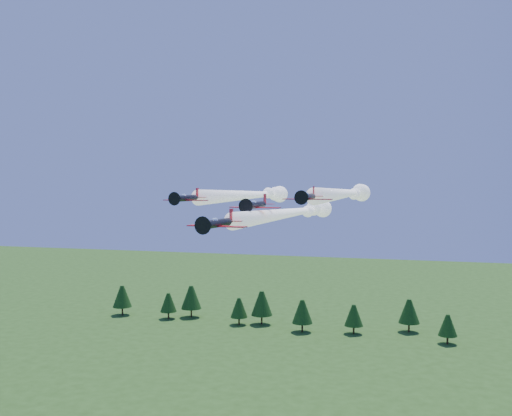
% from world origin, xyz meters
% --- Properties ---
extents(plane_lead, '(12.41, 54.64, 3.70)m').
position_xyz_m(plane_lead, '(3.07, 21.71, 44.20)').
color(plane_lead, black).
rests_on(plane_lead, ground).
extents(plane_left, '(10.50, 49.86, 3.70)m').
position_xyz_m(plane_left, '(-6.40, 29.89, 47.23)').
color(plane_left, black).
rests_on(plane_left, ground).
extents(plane_right, '(8.68, 53.36, 3.70)m').
position_xyz_m(plane_right, '(12.35, 27.26, 47.65)').
color(plane_right, black).
rests_on(plane_right, ground).
extents(plane_slot, '(8.20, 8.90, 2.87)m').
position_xyz_m(plane_slot, '(0.52, 6.13, 46.11)').
color(plane_slot, black).
rests_on(plane_slot, ground).
extents(treeline, '(151.55, 18.47, 11.70)m').
position_xyz_m(treeline, '(-16.20, 110.27, 6.81)').
color(treeline, '#382314').
rests_on(treeline, ground).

